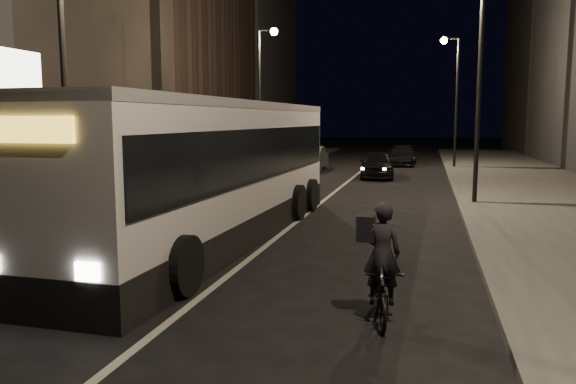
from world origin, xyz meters
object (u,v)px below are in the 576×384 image
Objects in this scene: car_mid at (311,158)px; car_far at (402,155)px; streetlight_left_near at (71,35)px; streetlight_right_mid at (473,57)px; city_bus at (213,165)px; streetlight_right_far at (453,84)px; cyclist_on_bicycle at (382,281)px; car_near at (377,164)px; streetlight_left_far at (264,80)px.

car_mid is 0.99× the size of car_far.
streetlight_left_near reaches higher than car_far.
streetlight_right_mid reaches higher than city_bus.
car_mid is (-1.50, 20.36, -1.20)m from city_bus.
city_bus is (-6.93, -7.55, -3.39)m from streetlight_right_mid.
car_mid reaches higher than car_far.
streetlight_right_far is at bearing -34.60° from car_far.
streetlight_right_mid is 13.71m from cyclist_on_bicycle.
streetlight_right_far reaches higher than car_near.
cyclist_on_bicycle is at bearing -99.43° from streetlight_right_mid.
streetlight_left_near is at bearing -171.27° from city_bus.
car_near is at bearing 138.79° from car_mid.
car_mid is at bearing 83.88° from streetlight_left_near.
streetlight_left_near is 1.00× the size of streetlight_left_far.
car_mid is at bearing 136.38° from car_near.
city_bus is 7.04× the size of cyclist_on_bicycle.
cyclist_on_bicycle reaches higher than car_near.
streetlight_left_near is at bearing 142.54° from cyclist_on_bicycle.
streetlight_left_near is 10.84m from cyclist_on_bicycle.
streetlight_left_near is at bearing 81.05° from car_mid.
car_near is at bearing 86.40° from cyclist_on_bicycle.
car_mid is at bearing 95.22° from cyclist_on_bicycle.
car_mid is at bearing -133.75° from car_far.
cyclist_on_bicycle is at bearing -69.34° from streetlight_left_far.
car_far is at bearing 47.33° from streetlight_left_far.
car_far is at bearing 144.49° from streetlight_right_far.
car_mid is at bearing 96.05° from city_bus.
city_bus is at bearing 91.39° from car_mid.
streetlight_right_far is 26.26m from streetlight_left_near.
streetlight_left_far is 24.71m from cyclist_on_bicycle.
streetlight_left_near is 19.13m from car_near.
streetlight_left_near is 21.43m from car_mid.
car_near is (-4.08, -6.64, -4.62)m from streetlight_right_far.
car_far is (-0.99, 30.90, 0.04)m from cyclist_on_bicycle.
car_near is 0.92× the size of car_far.
streetlight_left_near is 18.00m from streetlight_left_far.
streetlight_right_mid is 1.00× the size of streetlight_left_far.
streetlight_right_mid is at bearing 36.88° from streetlight_left_near.
streetlight_right_far is 1.72× the size of car_far.
car_mid is at bearing -159.27° from streetlight_right_far.
car_near is (-4.08, 9.36, -4.62)m from streetlight_right_mid.
car_near is at bearing 69.24° from streetlight_left_near.
streetlight_left_near is (-10.66, -24.00, 0.00)m from streetlight_right_far.
streetlight_left_far is 18.26m from city_bus.
streetlight_left_far reaches higher than city_bus.
streetlight_right_far is 29.16m from cyclist_on_bicycle.
streetlight_right_far is 1.75× the size of car_mid.
streetlight_left_near reaches higher than car_mid.
city_bus is 26.07m from car_far.
car_mid reaches higher than car_near.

